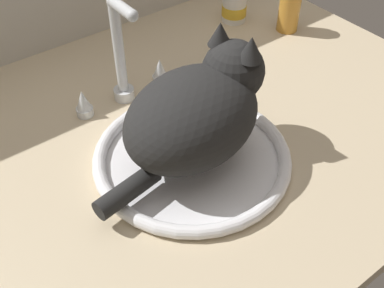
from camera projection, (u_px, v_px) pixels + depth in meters
countertop at (172, 141)px, 86.40cm from camera, size 116.71×79.74×3.00cm
sink_basin at (192, 157)px, 79.87cm from camera, size 33.52×33.52×2.24cm
faucet at (122, 64)px, 87.42cm from camera, size 20.41×9.24×21.53cm
cat at (200, 110)px, 74.55cm from camera, size 34.64×21.62×18.91cm
pill_bottle at (234, 5)px, 113.24cm from camera, size 6.09×6.09×8.34cm
amber_bottle at (290, 7)px, 108.65cm from camera, size 4.96×4.96×12.21cm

